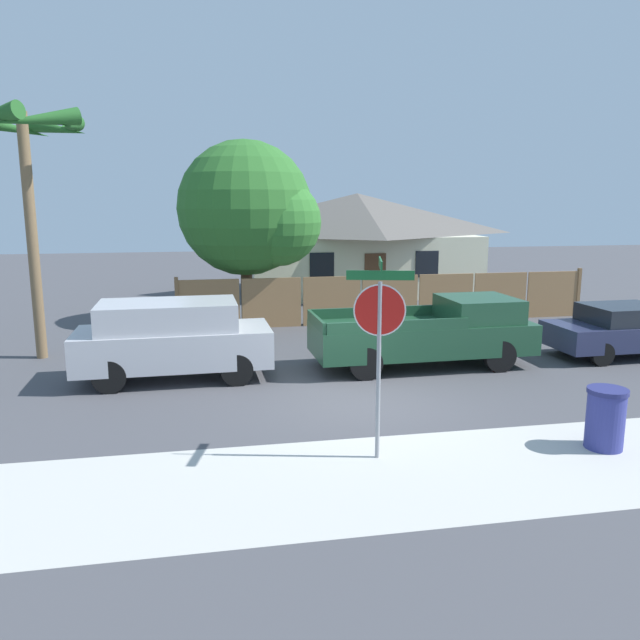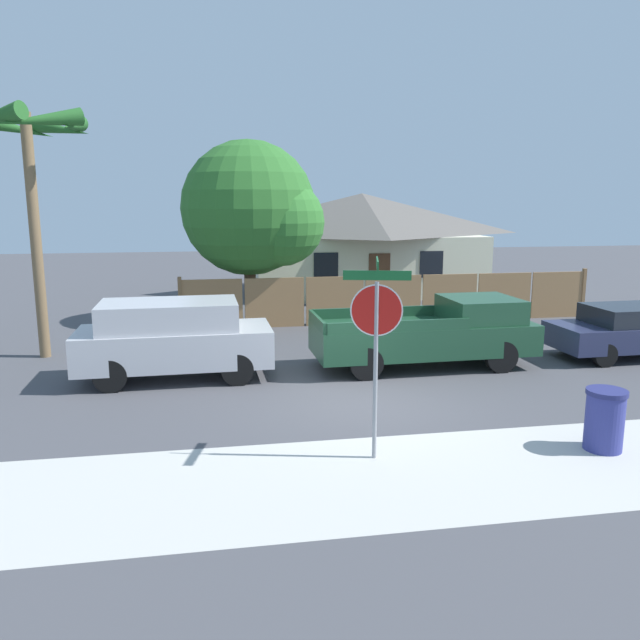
% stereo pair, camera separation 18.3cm
% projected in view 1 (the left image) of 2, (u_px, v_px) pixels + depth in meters
% --- Properties ---
extents(ground_plane, '(80.00, 80.00, 0.00)m').
position_uv_depth(ground_plane, '(359.00, 401.00, 13.05)').
color(ground_plane, '#47474C').
extents(sidewalk_strip, '(36.00, 3.20, 0.01)m').
position_uv_depth(sidewalk_strip, '(417.00, 474.00, 9.57)').
color(sidewalk_strip, beige).
rests_on(sidewalk_strip, ground).
extents(wooden_fence, '(14.28, 0.12, 1.74)m').
position_uv_depth(wooden_fence, '(390.00, 299.00, 21.24)').
color(wooden_fence, '#997047').
rests_on(wooden_fence, ground).
extents(house, '(10.72, 6.75, 4.44)m').
position_uv_depth(house, '(357.00, 241.00, 28.45)').
color(house, beige).
rests_on(house, ground).
extents(oak_tree, '(4.76, 4.54, 6.14)m').
position_uv_depth(oak_tree, '(252.00, 211.00, 20.98)').
color(oak_tree, brown).
rests_on(oak_tree, ground).
extents(palm_tree, '(3.12, 3.34, 6.39)m').
position_uv_depth(palm_tree, '(24.00, 144.00, 15.62)').
color(palm_tree, brown).
rests_on(palm_tree, ground).
extents(red_suv, '(4.49, 1.96, 1.84)m').
position_uv_depth(red_suv, '(173.00, 338.00, 14.50)').
color(red_suv, '#B7B7BC').
rests_on(red_suv, ground).
extents(orange_pickup, '(5.52, 2.09, 1.72)m').
position_uv_depth(orange_pickup, '(431.00, 333.00, 15.69)').
color(orange_pickup, '#1E472D').
rests_on(orange_pickup, ground).
extents(parked_sedan, '(4.31, 1.87, 1.39)m').
position_uv_depth(parked_sedan, '(627.00, 330.00, 16.73)').
color(parked_sedan, '#282D4C').
rests_on(parked_sedan, ground).
extents(stop_sign, '(1.03, 0.93, 3.25)m').
position_uv_depth(stop_sign, '(379.00, 324.00, 9.79)').
color(stop_sign, gray).
rests_on(stop_sign, ground).
extents(trash_bin, '(0.67, 0.67, 1.05)m').
position_uv_depth(trash_bin, '(605.00, 418.00, 10.50)').
color(trash_bin, navy).
rests_on(trash_bin, ground).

